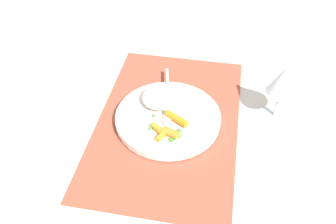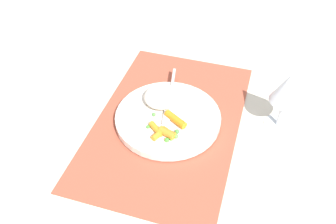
{
  "view_description": "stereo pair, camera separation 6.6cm",
  "coord_description": "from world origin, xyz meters",
  "px_view_note": "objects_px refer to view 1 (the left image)",
  "views": [
    {
      "loc": [
        0.56,
        0.1,
        0.58
      ],
      "look_at": [
        0.0,
        0.0,
        0.03
      ],
      "focal_mm": 39.3,
      "sensor_mm": 36.0,
      "label": 1
    },
    {
      "loc": [
        0.55,
        0.17,
        0.58
      ],
      "look_at": [
        0.0,
        0.0,
        0.03
      ],
      "focal_mm": 39.3,
      "sensor_mm": 36.0,
      "label": 2
    }
  ],
  "objects_px": {
    "fork": "(168,101)",
    "wine_glass": "(284,81)",
    "carrot_portion": "(169,127)",
    "plate": "(168,118)",
    "rice_mound": "(160,97)"
  },
  "relations": [
    {
      "from": "rice_mound",
      "to": "carrot_portion",
      "type": "distance_m",
      "value": 0.09
    },
    {
      "from": "plate",
      "to": "fork",
      "type": "distance_m",
      "value": 0.05
    },
    {
      "from": "fork",
      "to": "wine_glass",
      "type": "xyz_separation_m",
      "value": [
        -0.02,
        0.24,
        0.08
      ]
    },
    {
      "from": "carrot_portion",
      "to": "wine_glass",
      "type": "relative_size",
      "value": 0.62
    },
    {
      "from": "carrot_portion",
      "to": "rice_mound",
      "type": "bearing_deg",
      "value": -155.81
    },
    {
      "from": "carrot_portion",
      "to": "fork",
      "type": "relative_size",
      "value": 0.46
    },
    {
      "from": "rice_mound",
      "to": "plate",
      "type": "bearing_deg",
      "value": 33.62
    },
    {
      "from": "plate",
      "to": "wine_glass",
      "type": "relative_size",
      "value": 1.62
    },
    {
      "from": "plate",
      "to": "rice_mound",
      "type": "bearing_deg",
      "value": -146.38
    },
    {
      "from": "rice_mound",
      "to": "carrot_portion",
      "type": "bearing_deg",
      "value": 24.19
    },
    {
      "from": "rice_mound",
      "to": "carrot_portion",
      "type": "height_order",
      "value": "rice_mound"
    },
    {
      "from": "plate",
      "to": "fork",
      "type": "relative_size",
      "value": 1.21
    },
    {
      "from": "rice_mound",
      "to": "wine_glass",
      "type": "relative_size",
      "value": 0.59
    },
    {
      "from": "fork",
      "to": "rice_mound",
      "type": "bearing_deg",
      "value": -76.22
    },
    {
      "from": "rice_mound",
      "to": "wine_glass",
      "type": "bearing_deg",
      "value": 95.51
    }
  ]
}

